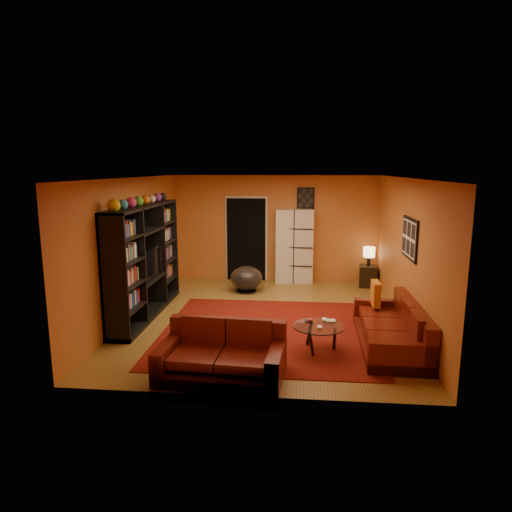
# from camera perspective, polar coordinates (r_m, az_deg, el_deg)

# --- Properties ---
(floor) EXTENTS (6.00, 6.00, 0.00)m
(floor) POSITION_cam_1_polar(r_m,az_deg,el_deg) (8.64, 1.15, -7.76)
(floor) COLOR brown
(floor) RESTS_ON ground
(ceiling) EXTENTS (6.00, 6.00, 0.00)m
(ceiling) POSITION_cam_1_polar(r_m,az_deg,el_deg) (8.19, 1.22, 9.74)
(ceiling) COLOR white
(ceiling) RESTS_ON wall_back
(wall_back) EXTENTS (6.00, 0.00, 6.00)m
(wall_back) POSITION_cam_1_polar(r_m,az_deg,el_deg) (11.28, 2.33, 3.45)
(wall_back) COLOR #BF662A
(wall_back) RESTS_ON floor
(wall_front) EXTENTS (6.00, 0.00, 6.00)m
(wall_front) POSITION_cam_1_polar(r_m,az_deg,el_deg) (5.41, -1.20, -4.89)
(wall_front) COLOR #BF662A
(wall_front) RESTS_ON floor
(wall_left) EXTENTS (0.00, 6.00, 6.00)m
(wall_left) POSITION_cam_1_polar(r_m,az_deg,el_deg) (8.86, -15.16, 1.00)
(wall_left) COLOR #BF662A
(wall_left) RESTS_ON floor
(wall_right) EXTENTS (0.00, 6.00, 6.00)m
(wall_right) POSITION_cam_1_polar(r_m,az_deg,el_deg) (8.51, 18.22, 0.43)
(wall_right) COLOR #BF662A
(wall_right) RESTS_ON floor
(rug) EXTENTS (3.60, 3.60, 0.01)m
(rug) POSITION_cam_1_polar(r_m,az_deg,el_deg) (7.98, 1.49, -9.35)
(rug) COLOR #570E09
(rug) RESTS_ON floor
(doorway) EXTENTS (0.95, 0.10, 2.04)m
(doorway) POSITION_cam_1_polar(r_m,az_deg,el_deg) (11.34, -1.23, 2.07)
(doorway) COLOR black
(doorway) RESTS_ON floor
(wall_art_right) EXTENTS (0.03, 1.00, 0.70)m
(wall_art_right) POSITION_cam_1_polar(r_m,az_deg,el_deg) (8.17, 18.67, 2.12)
(wall_art_right) COLOR black
(wall_art_right) RESTS_ON wall_right
(wall_art_back) EXTENTS (0.42, 0.03, 0.52)m
(wall_art_back) POSITION_cam_1_polar(r_m,az_deg,el_deg) (11.17, 6.23, 7.19)
(wall_art_back) COLOR black
(wall_art_back) RESTS_ON wall_back
(entertainment_unit) EXTENTS (0.45, 3.00, 2.10)m
(entertainment_unit) POSITION_cam_1_polar(r_m,az_deg,el_deg) (8.83, -13.71, -0.62)
(entertainment_unit) COLOR black
(entertainment_unit) RESTS_ON floor
(tv) EXTENTS (1.01, 0.13, 0.58)m
(tv) POSITION_cam_1_polar(r_m,az_deg,el_deg) (8.79, -13.45, -0.91)
(tv) COLOR black
(tv) RESTS_ON entertainment_unit
(sofa) EXTENTS (0.97, 2.25, 0.85)m
(sofa) POSITION_cam_1_polar(r_m,az_deg,el_deg) (7.57, 17.00, -8.74)
(sofa) COLOR #52100A
(sofa) RESTS_ON rug
(loveseat) EXTENTS (1.72, 1.10, 0.85)m
(loveseat) POSITION_cam_1_polar(r_m,az_deg,el_deg) (6.35, -4.15, -12.19)
(loveseat) COLOR #52100A
(loveseat) RESTS_ON rug
(throw_pillow) EXTENTS (0.12, 0.42, 0.42)m
(throw_pillow) POSITION_cam_1_polar(r_m,az_deg,el_deg) (8.20, 14.73, -4.56)
(throw_pillow) COLOR orange
(throw_pillow) RESTS_ON sofa
(coffee_table) EXTENTS (0.80, 0.80, 0.40)m
(coffee_table) POSITION_cam_1_polar(r_m,az_deg,el_deg) (7.13, 7.83, -8.97)
(coffee_table) COLOR silver
(coffee_table) RESTS_ON floor
(storage_cabinet) EXTENTS (0.93, 0.48, 1.80)m
(storage_cabinet) POSITION_cam_1_polar(r_m,az_deg,el_deg) (11.12, 4.75, 1.23)
(storage_cabinet) COLOR silver
(storage_cabinet) RESTS_ON floor
(bowl_chair) EXTENTS (0.72, 0.72, 0.59)m
(bowl_chair) POSITION_cam_1_polar(r_m,az_deg,el_deg) (10.33, -1.20, -2.80)
(bowl_chair) COLOR black
(bowl_chair) RESTS_ON floor
(side_table) EXTENTS (0.44, 0.44, 0.50)m
(side_table) POSITION_cam_1_polar(r_m,az_deg,el_deg) (11.12, 13.82, -2.47)
(side_table) COLOR black
(side_table) RESTS_ON floor
(table_lamp) EXTENTS (0.27, 0.27, 0.45)m
(table_lamp) POSITION_cam_1_polar(r_m,az_deg,el_deg) (11.01, 13.95, 0.40)
(table_lamp) COLOR black
(table_lamp) RESTS_ON side_table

